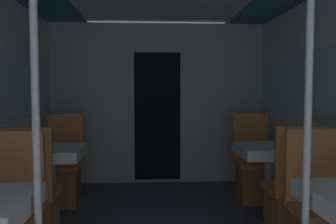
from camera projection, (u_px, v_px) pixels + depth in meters
name	position (u px, v px, depth m)	size (l,w,h in m)	color
bulkhead_far	(157.00, 104.00, 5.23)	(2.94, 0.09, 2.21)	#A8A8A3
support_pole_left_0	(36.00, 131.00, 1.97)	(0.04, 0.04, 2.21)	silver
dining_table_left_1	(50.00, 159.00, 3.65)	(0.64, 0.64, 0.75)	#4C4C51
chair_left_near_1	(33.00, 210.00, 3.11)	(0.41, 0.41, 1.02)	#9C5B31
chair_left_far_1	(63.00, 177.00, 4.25)	(0.41, 0.41, 1.02)	#9C5B31
support_pole_right_0	(308.00, 129.00, 2.06)	(0.04, 0.04, 2.21)	silver
dining_table_right_1	(270.00, 157.00, 3.78)	(0.64, 0.64, 0.75)	#4C4C51
chair_right_near_1	(291.00, 206.00, 3.23)	(0.41, 0.41, 1.02)	#9C5B31
chair_right_far_1	(253.00, 175.00, 4.37)	(0.41, 0.41, 1.02)	#9C5B31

